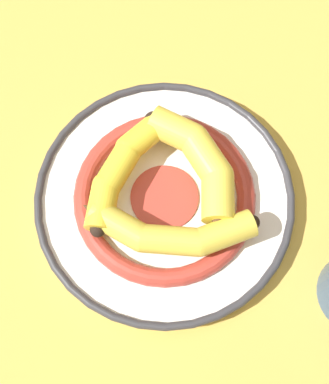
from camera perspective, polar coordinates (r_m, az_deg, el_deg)
The scene contains 5 objects.
ground_plane at distance 0.66m, azimuth 0.91°, elevation -0.27°, with size 2.80×2.80×0.00m, color gold.
decorative_bowl at distance 0.64m, azimuth 0.00°, elevation -0.69°, with size 0.31×0.31×0.03m.
banana_a at distance 0.62m, azimuth 3.88°, elevation 3.11°, with size 0.15×0.12×0.04m.
banana_b at distance 0.62m, azimuth -4.45°, elevation 2.74°, with size 0.17×0.08×0.03m.
banana_c at distance 0.59m, azimuth 0.38°, elevation -4.36°, with size 0.07×0.20×0.03m.
Camera 1 is at (0.22, 0.03, 0.62)m, focal length 50.00 mm.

